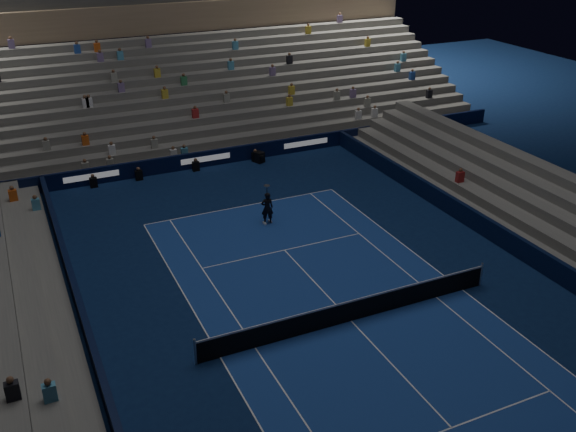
# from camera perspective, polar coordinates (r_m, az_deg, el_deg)

# --- Properties ---
(ground) EXTENTS (90.00, 90.00, 0.00)m
(ground) POSITION_cam_1_polar(r_m,az_deg,el_deg) (26.09, 5.58, -9.21)
(ground) COLOR #0B1C43
(ground) RESTS_ON ground
(court_surface) EXTENTS (10.97, 23.77, 0.01)m
(court_surface) POSITION_cam_1_polar(r_m,az_deg,el_deg) (26.09, 5.58, -9.20)
(court_surface) COLOR navy
(court_surface) RESTS_ON ground
(sponsor_barrier_far) EXTENTS (44.00, 0.25, 1.00)m
(sponsor_barrier_far) POSITION_cam_1_polar(r_m,az_deg,el_deg) (41.04, -7.34, 5.04)
(sponsor_barrier_far) COLOR black
(sponsor_barrier_far) RESTS_ON ground
(sponsor_barrier_east) EXTENTS (0.25, 37.00, 1.00)m
(sponsor_barrier_east) POSITION_cam_1_polar(r_m,az_deg,el_deg) (31.25, 21.28, -3.60)
(sponsor_barrier_east) COLOR black
(sponsor_barrier_east) RESTS_ON ground
(sponsor_barrier_west) EXTENTS (0.25, 37.00, 1.00)m
(sponsor_barrier_west) POSITION_cam_1_polar(r_m,az_deg,el_deg) (23.32, -16.16, -13.62)
(sponsor_barrier_west) COLOR black
(sponsor_barrier_west) RESTS_ON ground
(grandstand_main) EXTENTS (44.00, 15.20, 11.20)m
(grandstand_main) POSITION_cam_1_polar(r_m,az_deg,el_deg) (48.87, -11.02, 11.70)
(grandstand_main) COLOR #63635E
(grandstand_main) RESTS_ON ground
(tennis_net) EXTENTS (12.90, 0.10, 1.10)m
(tennis_net) POSITION_cam_1_polar(r_m,az_deg,el_deg) (25.81, 5.63, -8.29)
(tennis_net) COLOR #B2B2B7
(tennis_net) RESTS_ON ground
(tennis_player) EXTENTS (0.70, 0.53, 1.74)m
(tennis_player) POSITION_cam_1_polar(r_m,az_deg,el_deg) (33.13, -1.85, 0.71)
(tennis_player) COLOR black
(tennis_player) RESTS_ON ground
(broadcast_camera) EXTENTS (0.71, 1.07, 0.68)m
(broadcast_camera) POSITION_cam_1_polar(r_m,az_deg,el_deg) (41.46, -2.58, 5.23)
(broadcast_camera) COLOR black
(broadcast_camera) RESTS_ON ground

